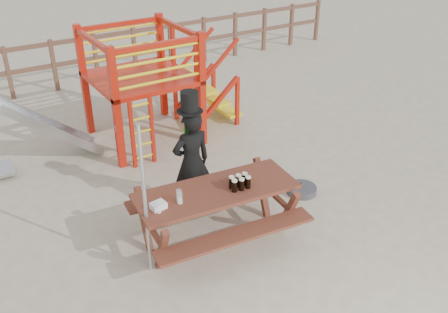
# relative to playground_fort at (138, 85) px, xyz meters

# --- Properties ---
(ground) EXTENTS (60.00, 60.00, 0.00)m
(ground) POSITION_rel_playground_fort_xyz_m (-0.12, -3.58, -1.07)
(ground) COLOR #BEAD93
(ground) RESTS_ON ground
(back_fence) EXTENTS (15.09, 0.09, 1.20)m
(back_fence) POSITION_rel_playground_fort_xyz_m (-0.12, 3.42, -0.34)
(back_fence) COLOR brown
(back_fence) RESTS_ON ground
(playground_fort) EXTENTS (4.71, 1.84, 2.10)m
(playground_fort) POSITION_rel_playground_fort_xyz_m (0.00, 0.00, 0.00)
(playground_fort) COLOR #B31B0B
(playground_fort) RESTS_ON ground
(picnic_table) EXTENTS (2.25, 1.67, 0.81)m
(picnic_table) POSITION_rel_playground_fort_xyz_m (-0.42, -3.38, -0.56)
(picnic_table) COLOR brown
(picnic_table) RESTS_ON ground
(man_with_hat) EXTENTS (0.59, 0.40, 1.87)m
(man_with_hat) POSITION_rel_playground_fort_xyz_m (-0.33, -2.56, -0.24)
(man_with_hat) COLOR black
(man_with_hat) RESTS_ON ground
(metal_pole) EXTENTS (0.04, 0.04, 2.01)m
(metal_pole) POSITION_rel_playground_fort_xyz_m (-1.44, -3.45, -0.07)
(metal_pole) COLOR #B2B2B7
(metal_pole) RESTS_ON ground
(parasol_base) EXTENTS (0.47, 0.47, 0.20)m
(parasol_base) POSITION_rel_playground_fort_xyz_m (1.32, -3.09, -1.02)
(parasol_base) COLOR #3A3A3F
(parasol_base) RESTS_ON ground
(paper_bag) EXTENTS (0.19, 0.16, 0.08)m
(paper_bag) POSITION_rel_playground_fort_xyz_m (-1.24, -3.37, -0.22)
(paper_bag) COLOR white
(paper_bag) RESTS_ON picnic_table
(stout_pints) EXTENTS (0.28, 0.19, 0.17)m
(stout_pints) POSITION_rel_playground_fort_xyz_m (-0.15, -3.51, -0.17)
(stout_pints) COLOR black
(stout_pints) RESTS_ON picnic_table
(empty_glasses) EXTENTS (0.40, 0.17, 0.15)m
(empty_glasses) POSITION_rel_playground_fort_xyz_m (-1.06, -3.40, -0.19)
(empty_glasses) COLOR silver
(empty_glasses) RESTS_ON picnic_table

